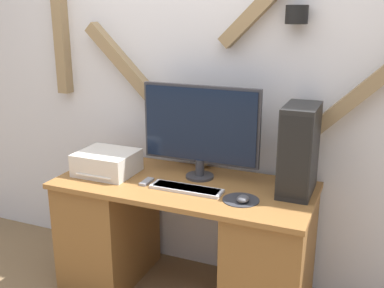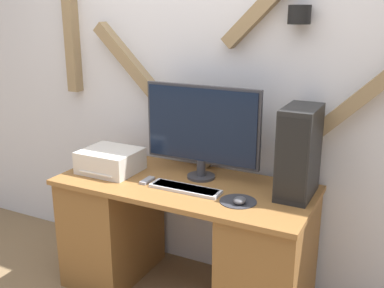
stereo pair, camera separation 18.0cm
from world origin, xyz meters
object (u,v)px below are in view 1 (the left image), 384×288
Objects in this scene: remote_control at (147,182)px; computer_tower at (299,150)px; mouse at (243,199)px; keyboard at (186,189)px; printer at (107,163)px; monitor at (200,127)px.

computer_tower is at bearing 13.44° from remote_control.
keyboard is at bearing 172.89° from mouse.
printer is at bearing -172.58° from computer_tower.
mouse reaches higher than remote_control.
computer_tower is 1.19m from printer.
keyboard is 3.61× the size of remote_control.
keyboard is at bearing -2.54° from remote_control.
computer_tower reaches higher than printer.
computer_tower is 0.91m from remote_control.
computer_tower is at bearing 7.42° from printer.
computer_tower is (0.59, 0.22, 0.24)m from keyboard.
keyboard is 5.27× the size of mouse.
keyboard is 1.20× the size of printer.
keyboard is at bearing -159.84° from computer_tower.
keyboard is 0.84× the size of computer_tower.
printer is (-0.57, -0.16, -0.25)m from monitor.
monitor is 0.38m from keyboard.
computer_tower is at bearing 20.16° from keyboard.
monitor reaches higher than printer.
printer is (-0.58, 0.06, 0.06)m from keyboard.
mouse is (0.36, -0.27, -0.30)m from monitor.
keyboard is at bearing -88.65° from monitor.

